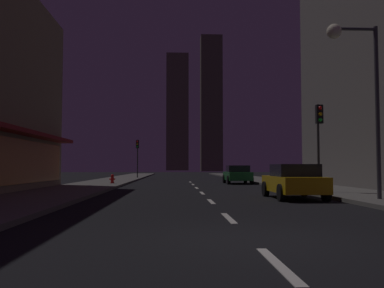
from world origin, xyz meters
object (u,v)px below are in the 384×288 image
at_px(fire_hydrant_far_left, 112,179).
at_px(street_lamp_right, 355,68).
at_px(car_parked_far, 237,174).
at_px(traffic_light_far_left, 137,150).
at_px(car_parked_near, 294,181).
at_px(traffic_light_near_right, 319,128).

height_order(fire_hydrant_far_left, street_lamp_right, street_lamp_right).
distance_m(car_parked_far, traffic_light_far_left, 16.43).
height_order(car_parked_near, traffic_light_near_right, traffic_light_near_right).
xyz_separation_m(fire_hydrant_far_left, street_lamp_right, (11.28, -15.34, 4.61)).
bearing_deg(car_parked_near, traffic_light_far_left, 107.32).
relative_size(fire_hydrant_far_left, traffic_light_near_right, 0.16).
height_order(car_parked_near, street_lamp_right, street_lamp_right).
distance_m(traffic_light_far_left, street_lamp_right, 33.21).
relative_size(car_parked_far, traffic_light_far_left, 1.01).
bearing_deg(car_parked_far, traffic_light_near_right, -81.98).
xyz_separation_m(traffic_light_near_right, street_lamp_right, (-0.12, -4.37, 1.87)).
distance_m(car_parked_near, traffic_light_far_left, 30.66).
relative_size(traffic_light_near_right, street_lamp_right, 0.64).
bearing_deg(car_parked_near, fire_hydrant_far_left, 125.77).
distance_m(fire_hydrant_far_left, street_lamp_right, 19.59).
relative_size(car_parked_far, traffic_light_near_right, 1.01).
bearing_deg(street_lamp_right, car_parked_near, 129.57).
distance_m(car_parked_far, street_lamp_right, 18.47).
xyz_separation_m(car_parked_far, traffic_light_near_right, (1.90, -13.49, 2.45)).
relative_size(traffic_light_near_right, traffic_light_far_left, 1.00).
bearing_deg(traffic_light_near_right, car_parked_near, -130.55).
relative_size(car_parked_near, traffic_light_far_left, 1.01).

